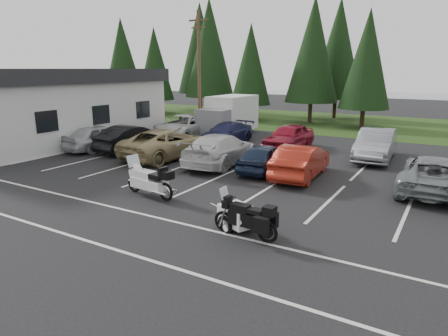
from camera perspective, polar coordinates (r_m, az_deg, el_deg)
ground at (r=15.82m, az=2.31°, el=-4.05°), size 120.00×120.00×0.00m
grass_strip at (r=38.24m, az=19.79°, el=5.83°), size 80.00×16.00×0.01m
lake_water at (r=68.49m, az=28.29°, el=8.26°), size 70.00×50.00×0.02m
building at (r=30.57m, az=-25.04°, el=8.12°), size 10.60×15.60×4.90m
utility_pole at (r=30.50m, az=-3.57°, el=13.60°), size 1.60×0.26×9.00m
box_truck at (r=30.06m, az=0.25°, el=7.42°), size 2.40×5.60×2.90m
stall_markings at (r=17.52m, az=5.43°, el=-2.28°), size 32.00×16.00×0.01m
conifer_0 at (r=50.13m, az=-14.33°, el=15.12°), size 4.58×4.58×10.66m
conifer_1 at (r=45.11m, az=-9.85°, el=14.43°), size 3.96×3.96×9.22m
conifer_2 at (r=42.87m, az=-2.09°, el=16.75°), size 5.10×5.10×11.89m
conifer_3 at (r=38.87m, az=3.84°, el=14.53°), size 3.87×3.87×9.02m
conifer_4 at (r=38.16m, az=12.63°, el=16.14°), size 4.80×4.80×11.17m
conifer_5 at (r=35.57m, az=19.76°, el=14.40°), size 4.14×4.14×9.63m
conifer_back_a at (r=48.58m, az=-3.45°, el=16.69°), size 5.28×5.28×12.30m
conifer_back_b at (r=42.28m, az=16.03°, el=16.03°), size 4.97×4.97×11.58m
car_near_0 at (r=25.89m, az=-17.23°, el=4.26°), size 2.31×4.82×1.59m
car_near_1 at (r=24.91m, az=-12.94°, el=4.17°), size 1.97×4.92×1.59m
car_near_2 at (r=22.69m, az=-8.06°, el=3.51°), size 3.15×6.08×1.64m
car_near_3 at (r=20.84m, az=-0.45°, el=2.69°), size 2.66×5.73×1.62m
car_near_4 at (r=19.55m, az=5.79°, el=1.51°), size 1.95×4.18×1.38m
car_near_5 at (r=18.69m, az=10.93°, el=0.98°), size 1.93×4.76×1.54m
car_near_6 at (r=18.28m, az=27.81°, el=-0.79°), size 2.53×5.36×1.48m
car_far_0 at (r=28.98m, az=-5.81°, el=5.88°), size 3.15×6.19×1.68m
car_far_1 at (r=26.98m, az=0.30°, el=5.02°), size 2.31×4.85×1.36m
car_far_2 at (r=25.26m, az=9.23°, el=4.44°), size 2.18×4.71×1.56m
car_far_3 at (r=23.53m, az=20.86°, el=3.15°), size 2.04×5.17×1.68m
touring_motorcycle at (r=15.84m, az=-10.69°, el=-1.28°), size 2.94×1.25×1.58m
cargo_trailer at (r=12.53m, az=1.99°, el=-7.11°), size 1.92×1.56×0.78m
adventure_motorcycle at (r=11.87m, az=3.00°, el=-6.59°), size 2.43×0.96×1.46m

